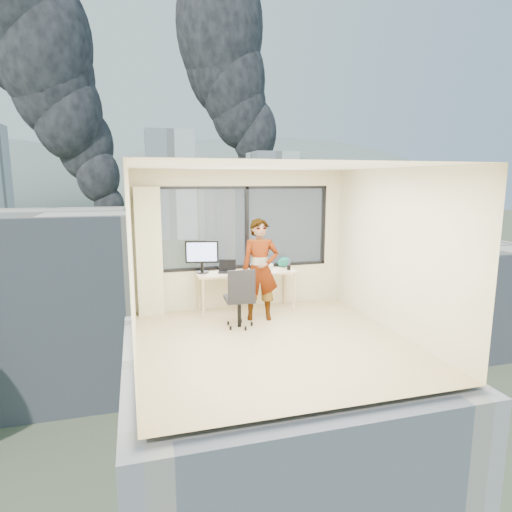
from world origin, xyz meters
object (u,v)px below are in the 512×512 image
object	(u,v)px
game_console	(262,266)
monitor	(202,256)
chair	(239,297)
handbag	(284,262)
person	(260,270)
laptop	(227,267)
desk	(246,291)

from	to	relation	value
game_console	monitor	bearing A→B (deg)	165.85
game_console	chair	bearing A→B (deg)	-143.35
game_console	handbag	xyz separation A→B (m)	(0.44, -0.04, 0.06)
person	monitor	distance (m)	1.12
person	monitor	xyz separation A→B (m)	(-0.91, 0.64, 0.17)
chair	person	world-z (taller)	person
monitor	laptop	bearing A→B (deg)	-2.79
desk	person	size ratio (longest dim) A/B	1.02
game_console	laptop	size ratio (longest dim) A/B	1.02
person	laptop	xyz separation A→B (m)	(-0.47, 0.54, -0.03)
chair	person	bearing A→B (deg)	37.23
handbag	game_console	bearing A→B (deg)	159.64
desk	chair	bearing A→B (deg)	-111.93
chair	handbag	xyz separation A→B (m)	(1.14, 1.02, 0.34)
handbag	person	bearing A→B (deg)	-148.93
chair	laptop	world-z (taller)	chair
game_console	handbag	size ratio (longest dim) A/B	1.29
laptop	handbag	world-z (taller)	same
desk	laptop	world-z (taller)	laptop
chair	handbag	distance (m)	1.57
game_console	handbag	distance (m)	0.44
person	handbag	bearing A→B (deg)	57.27
chair	laptop	distance (m)	0.91
game_console	desk	bearing A→B (deg)	-168.45
desk	person	distance (m)	0.75
chair	person	xyz separation A→B (m)	(0.45, 0.31, 0.37)
desk	laptop	xyz separation A→B (m)	(-0.36, -0.00, 0.48)
person	game_console	world-z (taller)	person
monitor	game_console	size ratio (longest dim) A/B	1.77
laptop	chair	bearing A→B (deg)	-72.49
monitor	desk	bearing A→B (deg)	3.42
chair	person	size ratio (longest dim) A/B	0.58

